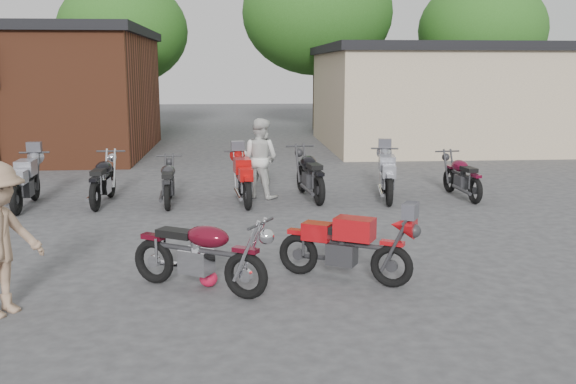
{
  "coord_description": "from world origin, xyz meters",
  "views": [
    {
      "loc": [
        0.12,
        -8.89,
        2.92
      ],
      "look_at": [
        0.97,
        1.53,
        0.9
      ],
      "focal_mm": 40.0,
      "sensor_mm": 36.0,
      "label": 1
    }
  ],
  "objects_px": {
    "row_bike_6": "(387,174)",
    "row_bike_7": "(462,174)",
    "vintage_motorcycle": "(200,249)",
    "helmet": "(209,278)",
    "row_bike_3": "(168,180)",
    "sportbike": "(347,243)",
    "row_bike_1": "(25,180)",
    "row_bike_2": "(103,177)",
    "row_bike_4": "(243,177)",
    "person_light": "(260,158)",
    "row_bike_5": "(310,172)"
  },
  "relations": [
    {
      "from": "helmet",
      "to": "sportbike",
      "type": "bearing_deg",
      "value": 2.44
    },
    {
      "from": "row_bike_2",
      "to": "row_bike_6",
      "type": "distance_m",
      "value": 6.28
    },
    {
      "from": "vintage_motorcycle",
      "to": "row_bike_2",
      "type": "relative_size",
      "value": 0.98
    },
    {
      "from": "vintage_motorcycle",
      "to": "person_light",
      "type": "bearing_deg",
      "value": 110.74
    },
    {
      "from": "row_bike_4",
      "to": "row_bike_6",
      "type": "height_order",
      "value": "row_bike_6"
    },
    {
      "from": "person_light",
      "to": "row_bike_3",
      "type": "height_order",
      "value": "person_light"
    },
    {
      "from": "vintage_motorcycle",
      "to": "helmet",
      "type": "bearing_deg",
      "value": 94.12
    },
    {
      "from": "vintage_motorcycle",
      "to": "sportbike",
      "type": "bearing_deg",
      "value": 37.57
    },
    {
      "from": "row_bike_2",
      "to": "row_bike_7",
      "type": "relative_size",
      "value": 1.08
    },
    {
      "from": "row_bike_3",
      "to": "row_bike_4",
      "type": "height_order",
      "value": "row_bike_4"
    },
    {
      "from": "row_bike_3",
      "to": "row_bike_5",
      "type": "distance_m",
      "value": 3.16
    },
    {
      "from": "sportbike",
      "to": "row_bike_5",
      "type": "xyz_separation_m",
      "value": [
        0.15,
        5.79,
        0.07
      ]
    },
    {
      "from": "sportbike",
      "to": "row_bike_1",
      "type": "xyz_separation_m",
      "value": [
        -5.98,
        5.33,
        0.05
      ]
    },
    {
      "from": "vintage_motorcycle",
      "to": "row_bike_6",
      "type": "height_order",
      "value": "row_bike_6"
    },
    {
      "from": "sportbike",
      "to": "vintage_motorcycle",
      "type": "bearing_deg",
      "value": -143.44
    },
    {
      "from": "person_light",
      "to": "row_bike_5",
      "type": "height_order",
      "value": "person_light"
    },
    {
      "from": "row_bike_5",
      "to": "row_bike_7",
      "type": "height_order",
      "value": "row_bike_5"
    },
    {
      "from": "sportbike",
      "to": "row_bike_4",
      "type": "distance_m",
      "value": 5.6
    },
    {
      "from": "sportbike",
      "to": "row_bike_3",
      "type": "xyz_separation_m",
      "value": [
        -2.99,
        5.44,
        -0.01
      ]
    },
    {
      "from": "row_bike_4",
      "to": "sportbike",
      "type": "bearing_deg",
      "value": -172.23
    },
    {
      "from": "row_bike_2",
      "to": "row_bike_4",
      "type": "relative_size",
      "value": 1.01
    },
    {
      "from": "row_bike_6",
      "to": "row_bike_7",
      "type": "height_order",
      "value": "row_bike_6"
    },
    {
      "from": "row_bike_7",
      "to": "row_bike_4",
      "type": "bearing_deg",
      "value": 86.99
    },
    {
      "from": "row_bike_6",
      "to": "row_bike_7",
      "type": "xyz_separation_m",
      "value": [
        1.74,
        0.05,
        -0.05
      ]
    },
    {
      "from": "person_light",
      "to": "row_bike_7",
      "type": "relative_size",
      "value": 0.97
    },
    {
      "from": "helmet",
      "to": "row_bike_3",
      "type": "xyz_separation_m",
      "value": [
        -1.09,
        5.52,
        0.42
      ]
    },
    {
      "from": "vintage_motorcycle",
      "to": "row_bike_4",
      "type": "relative_size",
      "value": 0.99
    },
    {
      "from": "vintage_motorcycle",
      "to": "row_bike_1",
      "type": "relative_size",
      "value": 0.97
    },
    {
      "from": "helmet",
      "to": "row_bike_7",
      "type": "relative_size",
      "value": 0.13
    },
    {
      "from": "row_bike_2",
      "to": "row_bike_3",
      "type": "distance_m",
      "value": 1.42
    },
    {
      "from": "helmet",
      "to": "row_bike_2",
      "type": "bearing_deg",
      "value": 113.93
    },
    {
      "from": "row_bike_3",
      "to": "row_bike_5",
      "type": "height_order",
      "value": "row_bike_5"
    },
    {
      "from": "row_bike_3",
      "to": "row_bike_4",
      "type": "xyz_separation_m",
      "value": [
        1.62,
        -0.01,
        0.05
      ]
    },
    {
      "from": "sportbike",
      "to": "row_bike_5",
      "type": "height_order",
      "value": "row_bike_5"
    },
    {
      "from": "person_light",
      "to": "row_bike_6",
      "type": "xyz_separation_m",
      "value": [
        2.84,
        -0.43,
        -0.32
      ]
    },
    {
      "from": "helmet",
      "to": "person_light",
      "type": "relative_size",
      "value": 0.14
    },
    {
      "from": "row_bike_2",
      "to": "helmet",
      "type": "bearing_deg",
      "value": -154.68
    },
    {
      "from": "vintage_motorcycle",
      "to": "row_bike_7",
      "type": "bearing_deg",
      "value": 76.35
    },
    {
      "from": "row_bike_4",
      "to": "row_bike_5",
      "type": "distance_m",
      "value": 1.56
    },
    {
      "from": "row_bike_5",
      "to": "row_bike_6",
      "type": "distance_m",
      "value": 1.74
    },
    {
      "from": "helmet",
      "to": "row_bike_1",
      "type": "relative_size",
      "value": 0.12
    },
    {
      "from": "row_bike_6",
      "to": "helmet",
      "type": "bearing_deg",
      "value": 155.03
    },
    {
      "from": "helmet",
      "to": "row_bike_5",
      "type": "relative_size",
      "value": 0.12
    },
    {
      "from": "person_light",
      "to": "row_bike_5",
      "type": "relative_size",
      "value": 0.86
    },
    {
      "from": "person_light",
      "to": "sportbike",
      "type": "bearing_deg",
      "value": 133.34
    },
    {
      "from": "helmet",
      "to": "person_light",
      "type": "height_order",
      "value": "person_light"
    },
    {
      "from": "sportbike",
      "to": "row_bike_6",
      "type": "distance_m",
      "value": 5.86
    },
    {
      "from": "sportbike",
      "to": "row_bike_2",
      "type": "height_order",
      "value": "row_bike_2"
    },
    {
      "from": "vintage_motorcycle",
      "to": "row_bike_2",
      "type": "bearing_deg",
      "value": 142.64
    },
    {
      "from": "sportbike",
      "to": "row_bike_1",
      "type": "relative_size",
      "value": 0.92
    }
  ]
}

